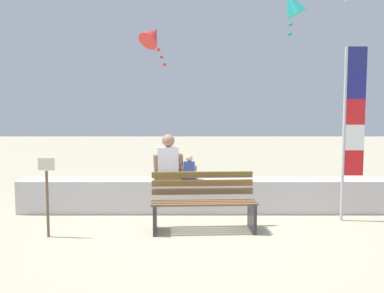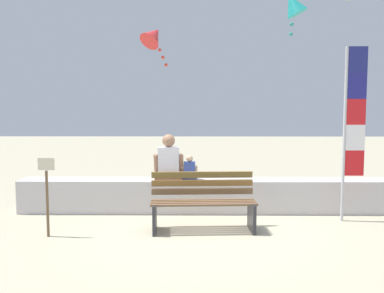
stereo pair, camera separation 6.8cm
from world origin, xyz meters
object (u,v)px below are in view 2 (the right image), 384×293
Objects in this scene: park_bench at (203,203)px; kite_red at (154,36)px; flag_banner at (351,121)px; person_adult at (169,162)px; person_child at (190,170)px; kite_teal at (293,4)px; sign_post at (47,190)px.

kite_red is (-1.12, 3.97, 3.17)m from park_bench.
person_adult is at bearing 168.42° from flag_banner.
person_child is 0.41× the size of kite_red.
park_bench is 1.24m from person_child.
kite_teal reaches higher than person_child.
sign_post is at bearing -105.15° from kite_red.
person_child is at bearing -151.95° from kite_teal.
person_adult is 0.70× the size of sign_post.
sign_post is (-1.18, -4.35, -2.88)m from kite_red.
flag_banner is at bearing 12.54° from park_bench.
park_bench is at bearing 9.34° from sign_post.
flag_banner reaches higher than person_child.
person_adult is at bearing -79.50° from kite_red.
person_adult is at bearing -155.77° from kite_teal.
kite_teal is (1.82, 2.26, 3.52)m from park_bench.
sign_post is at bearing -170.66° from park_bench.
kite_red is at bearing 105.82° from park_bench.
sign_post is (-4.12, -2.64, -3.23)m from kite_teal.
kite_teal is (-0.63, 1.72, 2.26)m from flag_banner.
kite_teal is (2.94, -1.70, 0.35)m from kite_red.
flag_banner is (2.45, 0.54, 1.26)m from park_bench.
person_child is at bearing 101.02° from park_bench.
park_bench is 1.40× the size of sign_post.
park_bench is 1.50× the size of kite_red.
flag_banner is (3.06, -0.63, 0.76)m from person_adult.
sign_post is at bearing -147.34° from kite_teal.
kite_teal is (2.43, 1.09, 3.02)m from person_adult.
flag_banner is 3.34× the size of kite_teal.
kite_red reaches higher than park_bench.
person_adult is 0.95× the size of kite_teal.
park_bench is 3.67× the size of person_child.
kite_red is (-3.57, 3.42, 1.91)m from flag_banner.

